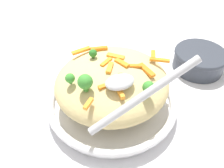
% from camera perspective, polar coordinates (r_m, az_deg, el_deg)
% --- Properties ---
extents(ground_plane, '(2.40, 2.40, 0.00)m').
position_cam_1_polar(ground_plane, '(0.54, 0.00, -5.64)').
color(ground_plane, silver).
extents(serving_bowl, '(0.29, 0.29, 0.04)m').
position_cam_1_polar(serving_bowl, '(0.53, 0.00, -4.18)').
color(serving_bowl, silver).
rests_on(serving_bowl, ground_plane).
extents(pasta_mound, '(0.24, 0.23, 0.09)m').
position_cam_1_polar(pasta_mound, '(0.49, 0.00, 0.44)').
color(pasta_mound, '#D1BA7A').
rests_on(pasta_mound, serving_bowl).
extents(carrot_piece_0, '(0.04, 0.02, 0.01)m').
position_cam_1_polar(carrot_piece_0, '(0.52, -7.66, 8.23)').
color(carrot_piece_0, orange).
rests_on(carrot_piece_0, pasta_mound).
extents(carrot_piece_1, '(0.03, 0.03, 0.01)m').
position_cam_1_polar(carrot_piece_1, '(0.45, -0.57, 3.97)').
color(carrot_piece_1, orange).
rests_on(carrot_piece_1, pasta_mound).
extents(carrot_piece_2, '(0.04, 0.02, 0.01)m').
position_cam_1_polar(carrot_piece_2, '(0.52, -3.46, 8.71)').
color(carrot_piece_2, orange).
rests_on(carrot_piece_2, pasta_mound).
extents(carrot_piece_3, '(0.02, 0.03, 0.01)m').
position_cam_1_polar(carrot_piece_3, '(0.47, 2.38, 5.27)').
color(carrot_piece_3, orange).
rests_on(carrot_piece_3, pasta_mound).
extents(carrot_piece_4, '(0.03, 0.02, 0.01)m').
position_cam_1_polar(carrot_piece_4, '(0.47, -1.44, 5.44)').
color(carrot_piece_4, orange).
rests_on(carrot_piece_4, pasta_mound).
extents(carrot_piece_5, '(0.03, 0.01, 0.01)m').
position_cam_1_polar(carrot_piece_5, '(0.42, -1.60, -0.45)').
color(carrot_piece_5, orange).
rests_on(carrot_piece_5, pasta_mound).
extents(carrot_piece_6, '(0.02, 0.04, 0.01)m').
position_cam_1_polar(carrot_piece_6, '(0.43, 1.97, 0.80)').
color(carrot_piece_6, orange).
rests_on(carrot_piece_6, pasta_mound).
extents(carrot_piece_7, '(0.03, 0.02, 0.01)m').
position_cam_1_polar(carrot_piece_7, '(0.46, 5.50, 4.45)').
color(carrot_piece_7, orange).
rests_on(carrot_piece_7, pasta_mound).
extents(carrot_piece_8, '(0.02, 0.04, 0.01)m').
position_cam_1_polar(carrot_piece_8, '(0.46, 8.57, 3.42)').
color(carrot_piece_8, orange).
rests_on(carrot_piece_8, pasta_mound).
extents(carrot_piece_9, '(0.03, 0.03, 0.01)m').
position_cam_1_polar(carrot_piece_9, '(0.49, 0.90, 6.80)').
color(carrot_piece_9, orange).
rests_on(carrot_piece_9, pasta_mound).
extents(carrot_piece_10, '(0.02, 0.02, 0.01)m').
position_cam_1_polar(carrot_piece_10, '(0.39, -5.89, -4.87)').
color(carrot_piece_10, orange).
rests_on(carrot_piece_10, pasta_mound).
extents(carrot_piece_11, '(0.02, 0.03, 0.01)m').
position_cam_1_polar(carrot_piece_11, '(0.51, 10.20, 7.15)').
color(carrot_piece_11, orange).
rests_on(carrot_piece_11, pasta_mound).
extents(carrot_piece_12, '(0.04, 0.03, 0.01)m').
position_cam_1_polar(carrot_piece_12, '(0.49, 11.75, 5.86)').
color(carrot_piece_12, orange).
rests_on(carrot_piece_12, pasta_mound).
extents(carrot_piece_13, '(0.01, 0.03, 0.01)m').
position_cam_1_polar(carrot_piece_13, '(0.41, 2.07, -2.24)').
color(carrot_piece_13, orange).
rests_on(carrot_piece_13, pasta_mound).
extents(broccoli_floret_0, '(0.02, 0.02, 0.02)m').
position_cam_1_polar(broccoli_floret_0, '(0.43, -10.38, 1.40)').
color(broccoli_floret_0, '#377928').
rests_on(broccoli_floret_0, pasta_mound).
extents(broccoli_floret_1, '(0.02, 0.02, 0.02)m').
position_cam_1_polar(broccoli_floret_1, '(0.48, -4.75, 7.60)').
color(broccoli_floret_1, '#296820').
rests_on(broccoli_floret_1, pasta_mound).
extents(broccoli_floret_2, '(0.03, 0.03, 0.04)m').
position_cam_1_polar(broccoli_floret_2, '(0.41, -6.68, 0.49)').
color(broccoli_floret_2, '#377928').
rests_on(broccoli_floret_2, pasta_mound).
extents(broccoli_floret_3, '(0.02, 0.02, 0.03)m').
position_cam_1_polar(broccoli_floret_3, '(0.41, 9.05, -0.80)').
color(broccoli_floret_3, '#377928').
rests_on(broccoli_floret_3, pasta_mound).
extents(serving_spoon, '(0.17, 0.11, 0.10)m').
position_cam_1_polar(serving_spoon, '(0.38, 3.99, -0.69)').
color(serving_spoon, '#B7B7BC').
rests_on(serving_spoon, pasta_mound).
extents(companion_bowl, '(0.14, 0.14, 0.05)m').
position_cam_1_polar(companion_bowl, '(0.67, 20.89, 5.81)').
color(companion_bowl, '#333842').
rests_on(companion_bowl, ground_plane).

